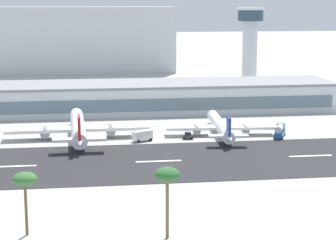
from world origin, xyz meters
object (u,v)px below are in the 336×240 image
Objects in this scene: terminal_building at (135,97)px; service_fuel_truck_0 at (280,131)px; airliner_red_tail_gate_0 at (78,128)px; palm_tree_0 at (167,177)px; airliner_navy_tail_gate_1 at (221,127)px; service_box_truck_2 at (143,135)px; service_baggage_tug_1 at (188,136)px; palm_tree_2 at (25,181)px; control_tower at (250,42)px; distant_hotel_block at (68,40)px.

terminal_building reaches higher than service_fuel_truck_0.
service_fuel_truck_0 is at bearing -97.11° from airliner_red_tail_gate_0.
service_fuel_truck_0 is 90.98m from palm_tree_0.
airliner_navy_tail_gate_1 is 3.24× the size of palm_tree_0.
airliner_navy_tail_gate_1 is at bearing 99.85° from service_fuel_truck_0.
airliner_navy_tail_gate_1 reaches higher than service_box_truck_2.
terminal_building is at bearing 111.07° from service_baggage_tug_1.
service_baggage_tug_1 is at bearing 112.68° from service_fuel_truck_0.
palm_tree_0 reaches higher than terminal_building.
palm_tree_2 reaches higher than terminal_building.
airliner_navy_tail_gate_1 is at bearing 166.73° from service_box_truck_2.
airliner_red_tail_gate_0 is at bearing -114.53° from terminal_building.
palm_tree_0 is at bearing 174.37° from service_fuel_truck_0.
airliner_red_tail_gate_0 is (-21.45, -46.99, -2.15)m from terminal_building.
service_box_truck_2 is (-57.79, -92.32, -21.49)m from control_tower.
palm_tree_2 is at bearing -90.64° from distant_hotel_block.
palm_tree_2 is (-70.63, -73.11, 8.12)m from service_fuel_truck_0.
service_baggage_tug_1 is (33.10, -5.08, -2.25)m from airliner_red_tail_gate_0.
palm_tree_2 is (-24.78, 4.93, -1.13)m from palm_tree_0.
service_baggage_tug_1 is at bearing -115.64° from control_tower.
distant_hotel_block is 2.50× the size of airliner_red_tail_gate_0.
service_fuel_truck_0 is 28.63m from service_baggage_tug_1.
palm_tree_2 reaches higher than service_fuel_truck_0.
airliner_navy_tail_gate_1 is (50.19, -182.92, -16.36)m from distant_hotel_block.
control_tower is 2.99× the size of palm_tree_0.
airliner_navy_tail_gate_1 is 94.47m from palm_tree_2.
service_fuel_truck_0 is at bearing 59.56° from palm_tree_0.
terminal_building is 70.31m from control_tower.
control_tower is at bearing 70.28° from palm_tree_0.
distant_hotel_block reaches higher than palm_tree_0.
palm_tree_0 is (-28.30, -82.72, 8.49)m from airliner_navy_tail_gate_1.
distant_hotel_block is 9.60× the size of palm_tree_0.
service_fuel_truck_0 is 1.36× the size of service_box_truck_2.
airliner_red_tail_gate_0 is at bearing 92.57° from airliner_navy_tail_gate_1.
distant_hotel_block is 182.25m from airliner_red_tail_gate_0.
service_box_truck_2 is at bearing -167.70° from service_baggage_tug_1.
terminal_building reaches higher than service_box_truck_2.
service_baggage_tug_1 is (39.14, -186.55, -18.10)m from distant_hotel_block.
distant_hotel_block is at bearing 101.55° from terminal_building.
palm_tree_0 reaches higher than service_fuel_truck_0.
control_tower is at bearing 62.58° from palm_tree_2.
control_tower is at bearing 72.82° from service_baggage_tug_1.
service_box_truck_2 is at bearing 114.64° from service_fuel_truck_0.
airliner_red_tail_gate_0 is 44.17m from airliner_navy_tail_gate_1.
terminal_building is at bearing 76.47° from palm_tree_2.
terminal_building is 53.18m from service_box_truck_2.
service_baggage_tug_1 is (11.65, -52.07, -4.41)m from terminal_building.
distant_hotel_block reaches higher than terminal_building.
service_baggage_tug_1 is 81.60m from palm_tree_0.
control_tower is 181.50m from palm_tree_0.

